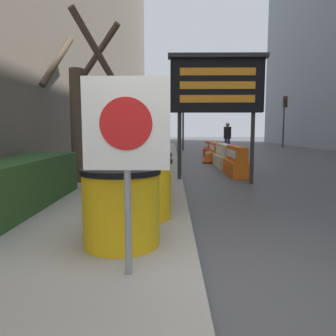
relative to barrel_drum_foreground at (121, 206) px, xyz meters
name	(u,v)px	position (x,y,z in m)	size (l,w,h in m)	color
ground_plane	(204,297)	(0.82, -0.90, -0.55)	(120.00, 120.00, 0.00)	#474749
sidewalk_left	(4,288)	(-0.86, -0.90, -0.49)	(3.35, 56.00, 0.13)	gray
hedge_strip	(9,186)	(-1.93, 1.42, -0.03)	(0.90, 4.01, 0.79)	#284C23
bare_tree	(80,105)	(-1.67, 4.48, 1.42)	(1.84, 2.14, 3.86)	#4C3D2D
barrel_drum_foreground	(121,206)	(0.00, 0.00, 0.00)	(0.87, 0.87, 0.85)	yellow
barrel_drum_middle	(142,188)	(0.12, 1.12, 0.00)	(0.87, 0.87, 0.85)	yellow
barrel_drum_back	(147,177)	(0.12, 2.24, 0.00)	(0.87, 0.87, 0.85)	yellow
warning_sign	(126,137)	(0.17, -0.76, 0.77)	(0.73, 0.08, 1.69)	gray
message_board	(217,86)	(1.67, 4.84, 1.92)	(2.43, 0.36, 3.22)	#28282B
jersey_barrier_orange_far	(237,163)	(2.52, 6.42, -0.16)	(0.53, 1.72, 0.89)	orange
jersey_barrier_cream	(224,157)	(2.52, 8.73, -0.18)	(0.61, 2.04, 0.85)	beige
jersey_barrier_orange_near	(216,153)	(2.52, 11.14, -0.19)	(0.60, 2.02, 0.82)	orange
jersey_barrier_red_striped	(210,150)	(2.52, 13.48, -0.21)	(0.56, 1.78, 0.77)	red
traffic_cone_near	(222,154)	(2.81, 11.16, -0.24)	(0.36, 0.36, 0.65)	black
traffic_cone_mid	(208,154)	(2.05, 10.17, -0.20)	(0.41, 0.41, 0.73)	black
traffic_light_near_curb	(183,112)	(1.31, 18.70, 2.02)	(0.28, 0.45, 3.53)	#2D2D30
traffic_light_far_side	(285,111)	(9.23, 22.14, 2.30)	(0.28, 0.45, 3.93)	#2D2D30
pedestrian_worker	(227,135)	(3.81, 15.84, 0.51)	(0.37, 0.52, 1.80)	#23283D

